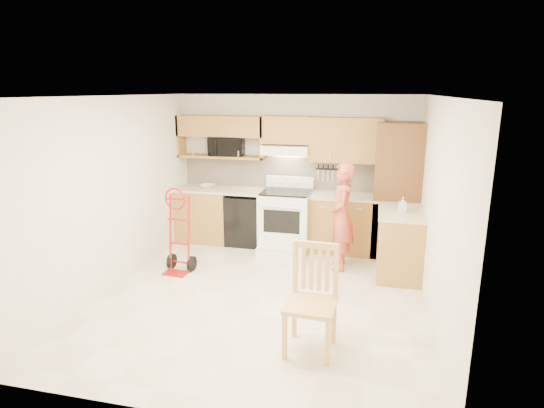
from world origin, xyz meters
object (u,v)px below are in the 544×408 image
(microwave, at_px, (227,146))
(person, at_px, (341,217))
(dining_chair, at_px, (311,301))
(range, at_px, (285,216))
(hand_truck, at_px, (177,235))

(microwave, distance_m, person, 2.38)
(dining_chair, bearing_deg, person, 90.01)
(range, bearing_deg, hand_truck, -137.32)
(person, bearing_deg, dining_chair, -8.92)
(microwave, height_order, hand_truck, microwave)
(range, height_order, person, person)
(range, relative_size, dining_chair, 1.08)
(microwave, bearing_deg, range, -25.25)
(person, distance_m, dining_chair, 2.27)
(person, relative_size, dining_chair, 1.45)
(hand_truck, xyz_separation_m, dining_chair, (2.16, -1.58, -0.02))
(person, height_order, dining_chair, person)
(range, bearing_deg, microwave, 161.56)
(range, xyz_separation_m, hand_truck, (-1.32, -1.22, -0.02))
(person, distance_m, hand_truck, 2.37)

